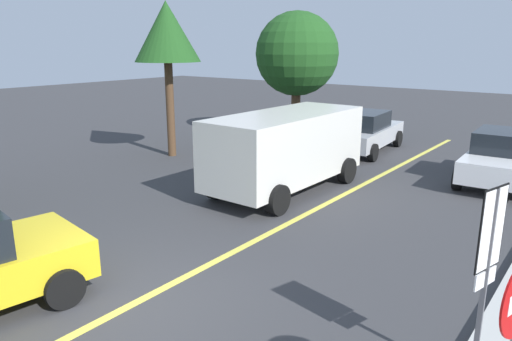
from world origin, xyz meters
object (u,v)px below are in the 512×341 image
speed_limit_sign (489,250)px  car_silver_approaching (362,131)px  tree_right_verge (167,33)px  tree_left_verge (297,54)px  white_van (285,147)px  car_white_crossing (502,157)px

speed_limit_sign → car_silver_approaching: speed_limit_sign is taller
tree_right_verge → tree_left_verge: bearing=-16.0°
car_silver_approaching → tree_right_verge: 8.09m
speed_limit_sign → tree_left_verge: tree_left_verge is taller
speed_limit_sign → car_silver_approaching: (11.37, 6.87, -0.98)m
white_van → car_silver_approaching: size_ratio=1.14×
tree_right_verge → speed_limit_sign: bearing=-117.7°
car_silver_approaching → car_white_crossing: 5.47m
speed_limit_sign → car_silver_approaching: 13.32m
tree_left_verge → tree_right_verge: tree_right_verge is taller
car_silver_approaching → white_van: bearing=-174.9°
tree_right_verge → car_silver_approaching: bearing=-46.5°
white_van → tree_right_verge: 6.68m
car_silver_approaching → tree_right_verge: tree_right_verge is taller
car_white_crossing → tree_left_verge: 9.57m
car_white_crossing → tree_right_verge: 11.59m
tree_left_verge → tree_right_verge: 6.11m
car_white_crossing → tree_right_verge: tree_right_verge is taller
car_white_crossing → car_silver_approaching: bearing=73.0°
car_white_crossing → tree_right_verge: bearing=107.9°
car_silver_approaching → tree_left_verge: size_ratio=0.85×
white_van → tree_right_verge: bearing=79.0°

